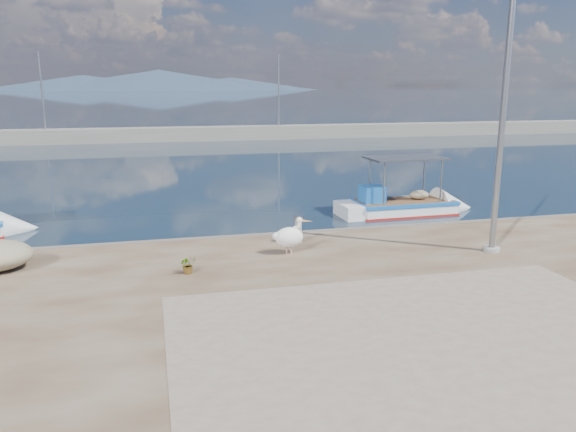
# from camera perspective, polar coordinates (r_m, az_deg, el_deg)

# --- Properties ---
(ground) EXTENTS (1400.00, 1400.00, 0.00)m
(ground) POSITION_cam_1_polar(r_m,az_deg,el_deg) (12.27, 4.29, -9.87)
(ground) COLOR #162635
(ground) RESTS_ON ground
(quay_patch) EXTENTS (9.00, 7.00, 0.01)m
(quay_patch) POSITION_cam_1_polar(r_m,az_deg,el_deg) (9.94, 15.51, -12.91)
(quay_patch) COLOR gray
(quay_patch) RESTS_ON quay
(breakwater) EXTENTS (120.00, 2.20, 7.50)m
(breakwater) POSITION_cam_1_polar(r_m,az_deg,el_deg) (51.02, -9.84, 8.23)
(breakwater) COLOR gray
(breakwater) RESTS_ON ground
(mountains) EXTENTS (370.00, 280.00, 22.00)m
(mountains) POSITION_cam_1_polar(r_m,az_deg,el_deg) (660.79, -13.45, 13.18)
(mountains) COLOR #28384C
(mountains) RESTS_ON ground
(boat_right) EXTENTS (5.30, 1.87, 2.53)m
(boat_right) POSITION_cam_1_polar(r_m,az_deg,el_deg) (21.89, 11.52, 0.76)
(boat_right) COLOR white
(boat_right) RESTS_ON ground
(pelican) EXTENTS (1.02, 0.56, 0.98)m
(pelican) POSITION_cam_1_polar(r_m,az_deg,el_deg) (14.57, 0.17, -2.10)
(pelican) COLOR tan
(pelican) RESTS_ON quay
(lamp_post) EXTENTS (0.44, 0.96, 7.00)m
(lamp_post) POSITION_cam_1_polar(r_m,az_deg,el_deg) (15.34, 20.87, 8.59)
(lamp_post) COLOR gray
(lamp_post) RESTS_ON quay
(bollard_near) EXTENTS (0.25, 0.25, 0.77)m
(bollard_near) POSITION_cam_1_polar(r_m,az_deg,el_deg) (15.52, 1.05, -1.31)
(bollard_near) COLOR gray
(bollard_near) RESTS_ON quay
(potted_plant) EXTENTS (0.47, 0.44, 0.43)m
(potted_plant) POSITION_cam_1_polar(r_m,az_deg,el_deg) (13.34, -10.10, -4.87)
(potted_plant) COLOR #33722D
(potted_plant) RESTS_ON quay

